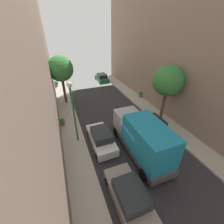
{
  "coord_description": "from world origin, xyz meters",
  "views": [
    {
      "loc": [
        -5.31,
        -7.61,
        9.21
      ],
      "look_at": [
        -0.01,
        6.07,
        0.5
      ],
      "focal_mm": 22.89,
      "sensor_mm": 36.0,
      "label": 1
    }
  ],
  "objects_px": {
    "parked_car_left_2": "(130,197)",
    "delivery_truck": "(142,137)",
    "street_tree_1": "(168,81)",
    "street_tree_2": "(60,69)",
    "potted_plant_1": "(56,83)",
    "parked_car_left_3": "(101,138)",
    "parked_car_right_1": "(153,126)",
    "parked_car_right_2": "(102,78)",
    "potted_plant_2": "(140,94)",
    "potted_plant_0": "(62,121)",
    "lamp_post": "(73,105)"
  },
  "relations": [
    {
      "from": "parked_car_left_2",
      "to": "delivery_truck",
      "type": "xyz_separation_m",
      "value": [
        2.7,
        3.27,
        1.07
      ]
    },
    {
      "from": "street_tree_1",
      "to": "street_tree_2",
      "type": "bearing_deg",
      "value": 139.26
    },
    {
      "from": "delivery_truck",
      "to": "potted_plant_1",
      "type": "bearing_deg",
      "value": 106.9
    },
    {
      "from": "parked_car_left_3",
      "to": "parked_car_right_1",
      "type": "bearing_deg",
      "value": -0.4
    },
    {
      "from": "delivery_truck",
      "to": "potted_plant_1",
      "type": "relative_size",
      "value": 6.26
    },
    {
      "from": "parked_car_left_2",
      "to": "parked_car_right_2",
      "type": "distance_m",
      "value": 22.82
    },
    {
      "from": "parked_car_left_2",
      "to": "parked_car_left_3",
      "type": "bearing_deg",
      "value": 90.0
    },
    {
      "from": "potted_plant_2",
      "to": "parked_car_right_1",
      "type": "bearing_deg",
      "value": -112.14
    },
    {
      "from": "delivery_truck",
      "to": "potted_plant_2",
      "type": "xyz_separation_m",
      "value": [
        5.73,
        9.62,
        -1.14
      ]
    },
    {
      "from": "parked_car_left_3",
      "to": "street_tree_1",
      "type": "relative_size",
      "value": 0.7
    },
    {
      "from": "potted_plant_0",
      "to": "parked_car_left_2",
      "type": "bearing_deg",
      "value": -72.82
    },
    {
      "from": "potted_plant_0",
      "to": "potted_plant_1",
      "type": "distance_m",
      "value": 12.39
    },
    {
      "from": "potted_plant_0",
      "to": "potted_plant_2",
      "type": "distance_m",
      "value": 11.86
    },
    {
      "from": "parked_car_left_2",
      "to": "potted_plant_2",
      "type": "distance_m",
      "value": 15.4
    },
    {
      "from": "delivery_truck",
      "to": "potted_plant_2",
      "type": "relative_size",
      "value": 7.69
    },
    {
      "from": "parked_car_left_2",
      "to": "parked_car_left_3",
      "type": "relative_size",
      "value": 1.0
    },
    {
      "from": "delivery_truck",
      "to": "potted_plant_0",
      "type": "height_order",
      "value": "delivery_truck"
    },
    {
      "from": "parked_car_left_3",
      "to": "parked_car_right_1",
      "type": "xyz_separation_m",
      "value": [
        5.4,
        -0.04,
        0.0
      ]
    },
    {
      "from": "potted_plant_1",
      "to": "potted_plant_2",
      "type": "height_order",
      "value": "potted_plant_1"
    },
    {
      "from": "delivery_truck",
      "to": "potted_plant_0",
      "type": "relative_size",
      "value": 8.06
    },
    {
      "from": "parked_car_left_3",
      "to": "parked_car_right_2",
      "type": "height_order",
      "value": "same"
    },
    {
      "from": "parked_car_right_1",
      "to": "parked_car_right_2",
      "type": "xyz_separation_m",
      "value": [
        0.0,
        16.72,
        0.0
      ]
    },
    {
      "from": "parked_car_left_2",
      "to": "potted_plant_1",
      "type": "relative_size",
      "value": 3.98
    },
    {
      "from": "parked_car_left_2",
      "to": "street_tree_2",
      "type": "height_order",
      "value": "street_tree_2"
    },
    {
      "from": "parked_car_left_2",
      "to": "potted_plant_0",
      "type": "xyz_separation_m",
      "value": [
        -3.01,
        9.72,
        -0.12
      ]
    },
    {
      "from": "parked_car_right_1",
      "to": "potted_plant_2",
      "type": "xyz_separation_m",
      "value": [
        3.03,
        7.44,
        -0.07
      ]
    },
    {
      "from": "parked_car_left_3",
      "to": "potted_plant_2",
      "type": "xyz_separation_m",
      "value": [
        8.43,
        7.4,
        -0.07
      ]
    },
    {
      "from": "street_tree_2",
      "to": "potted_plant_0",
      "type": "relative_size",
      "value": 7.57
    },
    {
      "from": "parked_car_left_3",
      "to": "potted_plant_0",
      "type": "relative_size",
      "value": 5.13
    },
    {
      "from": "street_tree_2",
      "to": "potted_plant_1",
      "type": "height_order",
      "value": "street_tree_2"
    },
    {
      "from": "potted_plant_2",
      "to": "lamp_post",
      "type": "bearing_deg",
      "value": -149.07
    },
    {
      "from": "parked_car_left_2",
      "to": "street_tree_2",
      "type": "xyz_separation_m",
      "value": [
        -2.09,
        15.27,
        4.01
      ]
    },
    {
      "from": "parked_car_right_2",
      "to": "potted_plant_1",
      "type": "bearing_deg",
      "value": -179.63
    },
    {
      "from": "potted_plant_2",
      "to": "lamp_post",
      "type": "xyz_separation_m",
      "value": [
        -10.33,
        -6.19,
        3.2
      ]
    },
    {
      "from": "delivery_truck",
      "to": "street_tree_1",
      "type": "bearing_deg",
      "value": 36.76
    },
    {
      "from": "lamp_post",
      "to": "parked_car_left_3",
      "type": "bearing_deg",
      "value": -32.59
    },
    {
      "from": "parked_car_right_1",
      "to": "street_tree_2",
      "type": "distance_m",
      "value": 12.99
    },
    {
      "from": "potted_plant_2",
      "to": "potted_plant_1",
      "type": "bearing_deg",
      "value": 141.15
    },
    {
      "from": "parked_car_left_3",
      "to": "lamp_post",
      "type": "xyz_separation_m",
      "value": [
        -1.9,
        1.21,
        3.12
      ]
    },
    {
      "from": "street_tree_1",
      "to": "lamp_post",
      "type": "distance_m",
      "value": 9.53
    },
    {
      "from": "street_tree_2",
      "to": "potted_plant_0",
      "type": "height_order",
      "value": "street_tree_2"
    },
    {
      "from": "parked_car_left_3",
      "to": "street_tree_1",
      "type": "xyz_separation_m",
      "value": [
        7.6,
        1.44,
        3.88
      ]
    },
    {
      "from": "street_tree_1",
      "to": "street_tree_2",
      "type": "distance_m",
      "value": 12.78
    },
    {
      "from": "parked_car_left_2",
      "to": "potted_plant_1",
      "type": "height_order",
      "value": "parked_car_left_2"
    },
    {
      "from": "street_tree_1",
      "to": "parked_car_left_2",
      "type": "bearing_deg",
      "value": -137.63
    },
    {
      "from": "parked_car_right_1",
      "to": "lamp_post",
      "type": "height_order",
      "value": "lamp_post"
    },
    {
      "from": "parked_car_left_3",
      "to": "lamp_post",
      "type": "bearing_deg",
      "value": 147.41
    },
    {
      "from": "potted_plant_2",
      "to": "parked_car_left_2",
      "type": "bearing_deg",
      "value": -123.17
    },
    {
      "from": "parked_car_left_3",
      "to": "lamp_post",
      "type": "relative_size",
      "value": 0.75
    },
    {
      "from": "potted_plant_2",
      "to": "lamp_post",
      "type": "relative_size",
      "value": 0.15
    }
  ]
}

